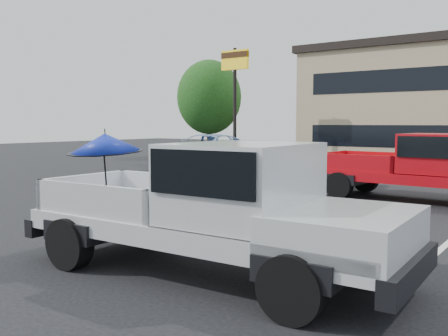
% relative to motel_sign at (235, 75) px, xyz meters
% --- Properties ---
extents(ground, '(90.00, 90.00, 0.00)m').
position_rel_motel_sign_xyz_m(ground, '(10.00, -14.00, -4.65)').
color(ground, black).
rests_on(ground, ground).
extents(stripe_left, '(0.12, 5.00, 0.01)m').
position_rel_motel_sign_xyz_m(stripe_left, '(7.00, -12.00, -4.65)').
color(stripe_left, silver).
rests_on(stripe_left, ground).
extents(stripe_right, '(0.12, 5.00, 0.01)m').
position_rel_motel_sign_xyz_m(stripe_right, '(13.00, -12.00, -4.65)').
color(stripe_right, silver).
rests_on(stripe_right, ground).
extents(motel_sign, '(1.60, 0.22, 6.00)m').
position_rel_motel_sign_xyz_m(motel_sign, '(0.00, 0.00, 0.00)').
color(motel_sign, black).
rests_on(motel_sign, ground).
extents(tree_left, '(3.96, 3.96, 6.02)m').
position_rel_motel_sign_xyz_m(tree_left, '(-4.00, 3.00, -0.92)').
color(tree_left, '#332114').
rests_on(tree_left, ground).
extents(silver_pickup, '(5.76, 2.30, 2.06)m').
position_rel_motel_sign_xyz_m(silver_pickup, '(10.96, -16.00, -3.60)').
color(silver_pickup, black).
rests_on(silver_pickup, ground).
extents(red_pickup, '(5.75, 2.35, 1.86)m').
position_rel_motel_sign_xyz_m(red_pickup, '(11.55, -7.37, -3.63)').
color(red_pickup, black).
rests_on(red_pickup, ground).
extents(silver_sedan, '(4.73, 2.24, 1.50)m').
position_rel_motel_sign_xyz_m(silver_sedan, '(6.57, -6.13, -3.90)').
color(silver_sedan, silver).
rests_on(silver_sedan, ground).
extents(blue_suv, '(3.08, 6.01, 1.62)m').
position_rel_motel_sign_xyz_m(blue_suv, '(0.35, -2.91, -3.84)').
color(blue_suv, '#9ABBE5').
rests_on(blue_suv, ground).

